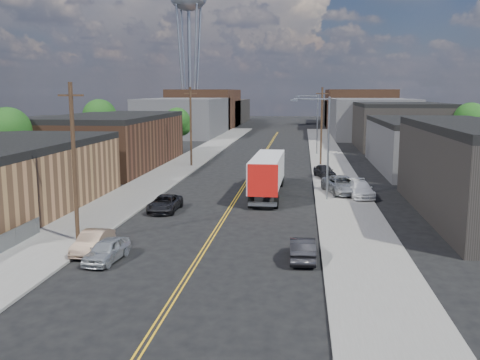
% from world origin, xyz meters
% --- Properties ---
extents(ground, '(260.00, 260.00, 0.00)m').
position_xyz_m(ground, '(0.00, 60.00, 0.00)').
color(ground, black).
rests_on(ground, ground).
extents(centerline, '(0.32, 120.00, 0.01)m').
position_xyz_m(centerline, '(0.00, 45.00, 0.01)').
color(centerline, gold).
rests_on(centerline, ground).
extents(sidewalk_left, '(5.00, 140.00, 0.15)m').
position_xyz_m(sidewalk_left, '(-9.50, 45.00, 0.07)').
color(sidewalk_left, slate).
rests_on(sidewalk_left, ground).
extents(sidewalk_right, '(5.00, 140.00, 0.15)m').
position_xyz_m(sidewalk_right, '(9.50, 45.00, 0.07)').
color(sidewalk_right, slate).
rests_on(sidewalk_right, ground).
extents(warehouse_tan, '(12.00, 22.00, 5.60)m').
position_xyz_m(warehouse_tan, '(-18.00, 18.00, 2.80)').
color(warehouse_tan, '#8D6141').
rests_on(warehouse_tan, ground).
extents(warehouse_brown, '(12.00, 26.00, 6.60)m').
position_xyz_m(warehouse_brown, '(-18.00, 44.00, 3.30)').
color(warehouse_brown, '#462B1C').
rests_on(warehouse_brown, ground).
extents(industrial_right_b, '(14.00, 24.00, 6.10)m').
position_xyz_m(industrial_right_b, '(22.00, 46.00, 3.05)').
color(industrial_right_b, '#3B3B3E').
rests_on(industrial_right_b, ground).
extents(industrial_right_c, '(14.00, 22.00, 7.60)m').
position_xyz_m(industrial_right_c, '(22.00, 72.00, 3.80)').
color(industrial_right_c, black).
rests_on(industrial_right_c, ground).
extents(skyline_left_a, '(16.00, 30.00, 8.00)m').
position_xyz_m(skyline_left_a, '(-20.00, 95.00, 4.00)').
color(skyline_left_a, '#3B3B3E').
rests_on(skyline_left_a, ground).
extents(skyline_right_a, '(16.00, 30.00, 8.00)m').
position_xyz_m(skyline_right_a, '(20.00, 95.00, 4.00)').
color(skyline_right_a, '#3B3B3E').
rests_on(skyline_right_a, ground).
extents(skyline_left_b, '(16.00, 26.00, 10.00)m').
position_xyz_m(skyline_left_b, '(-20.00, 120.00, 5.00)').
color(skyline_left_b, '#462B1C').
rests_on(skyline_left_b, ground).
extents(skyline_right_b, '(16.00, 26.00, 10.00)m').
position_xyz_m(skyline_right_b, '(20.00, 120.00, 5.00)').
color(skyline_right_b, '#462B1C').
rests_on(skyline_right_b, ground).
extents(skyline_left_c, '(16.00, 40.00, 7.00)m').
position_xyz_m(skyline_left_c, '(-20.00, 140.00, 3.50)').
color(skyline_left_c, black).
rests_on(skyline_left_c, ground).
extents(skyline_right_c, '(16.00, 40.00, 7.00)m').
position_xyz_m(skyline_right_c, '(20.00, 140.00, 3.50)').
color(skyline_right_c, black).
rests_on(skyline_right_c, ground).
extents(water_tower, '(9.00, 9.00, 36.90)m').
position_xyz_m(water_tower, '(-22.00, 110.00, 30.65)').
color(water_tower, gray).
rests_on(water_tower, ground).
extents(streetlight_near, '(3.39, 0.25, 9.00)m').
position_xyz_m(streetlight_near, '(7.60, 25.00, 5.33)').
color(streetlight_near, gray).
rests_on(streetlight_near, ground).
extents(streetlight_far, '(3.39, 0.25, 9.00)m').
position_xyz_m(streetlight_far, '(7.60, 60.00, 5.33)').
color(streetlight_far, gray).
rests_on(streetlight_far, ground).
extents(utility_pole_left_near, '(1.60, 0.26, 10.00)m').
position_xyz_m(utility_pole_left_near, '(-8.20, 10.00, 5.14)').
color(utility_pole_left_near, black).
rests_on(utility_pole_left_near, ground).
extents(utility_pole_left_far, '(1.60, 0.26, 10.00)m').
position_xyz_m(utility_pole_left_far, '(-8.20, 45.00, 5.14)').
color(utility_pole_left_far, black).
rests_on(utility_pole_left_far, ground).
extents(utility_pole_right, '(1.60, 0.26, 10.00)m').
position_xyz_m(utility_pole_right, '(8.20, 48.00, 5.14)').
color(utility_pole_right, black).
rests_on(utility_pole_right, ground).
extents(tree_left_near, '(4.85, 4.76, 7.91)m').
position_xyz_m(tree_left_near, '(-23.94, 30.00, 5.18)').
color(tree_left_near, black).
rests_on(tree_left_near, ground).
extents(tree_left_mid, '(5.10, 5.04, 8.37)m').
position_xyz_m(tree_left_mid, '(-23.94, 55.00, 5.48)').
color(tree_left_mid, black).
rests_on(tree_left_mid, ground).
extents(tree_left_far, '(4.35, 4.20, 6.97)m').
position_xyz_m(tree_left_far, '(-13.94, 62.00, 4.57)').
color(tree_left_far, black).
rests_on(tree_left_far, ground).
extents(tree_right_far, '(4.85, 4.76, 7.91)m').
position_xyz_m(tree_right_far, '(30.06, 60.00, 5.18)').
color(tree_right_far, black).
rests_on(tree_right_far, ground).
extents(semi_truck, '(2.66, 14.32, 3.74)m').
position_xyz_m(semi_truck, '(2.71, 27.57, 2.13)').
color(semi_truck, silver).
rests_on(semi_truck, ground).
extents(car_left_a, '(1.94, 3.95, 1.30)m').
position_xyz_m(car_left_a, '(-5.00, 6.52, 0.65)').
color(car_left_a, silver).
rests_on(car_left_a, ground).
extents(car_left_b, '(1.40, 3.96, 1.30)m').
position_xyz_m(car_left_b, '(-6.40, 8.00, 0.65)').
color(car_left_b, '#826955').
rests_on(car_left_b, ground).
extents(car_left_c, '(2.14, 4.61, 1.28)m').
position_xyz_m(car_left_c, '(-5.00, 19.35, 0.64)').
color(car_left_c, black).
rests_on(car_left_c, ground).
extents(car_right_oncoming, '(1.50, 4.07, 1.33)m').
position_xyz_m(car_right_oncoming, '(5.90, 8.00, 0.67)').
color(car_right_oncoming, black).
rests_on(car_right_oncoming, ground).
extents(car_right_lot_a, '(3.95, 6.16, 1.58)m').
position_xyz_m(car_right_lot_a, '(9.50, 28.00, 0.94)').
color(car_right_lot_a, '#A9ACAF').
rests_on(car_right_lot_a, sidewalk_right).
extents(car_right_lot_b, '(2.43, 4.98, 1.39)m').
position_xyz_m(car_right_lot_b, '(11.00, 26.46, 0.85)').
color(car_right_lot_b, white).
rests_on(car_right_lot_b, sidewalk_right).
extents(car_right_lot_c, '(2.69, 4.39, 1.40)m').
position_xyz_m(car_right_lot_c, '(8.27, 37.17, 0.85)').
color(car_right_lot_c, black).
rests_on(car_right_lot_c, sidewalk_right).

